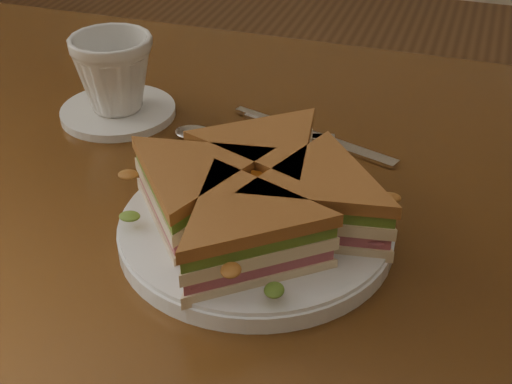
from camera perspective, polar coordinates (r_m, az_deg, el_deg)
table at (r=0.79m, az=0.86°, el=-5.46°), size 1.20×0.80×0.75m
plate at (r=0.66m, az=-0.00°, el=-3.05°), size 0.25×0.25×0.02m
sandwich_wedges at (r=0.64m, az=-0.00°, el=-0.38°), size 0.29×0.29×0.06m
crisps_mound at (r=0.64m, az=-0.00°, el=-0.67°), size 0.09×0.09×0.05m
spoon at (r=0.82m, az=-3.31°, el=4.61°), size 0.18×0.07×0.01m
knife at (r=0.82m, az=4.07°, el=4.61°), size 0.21×0.08×0.00m
saucer at (r=0.88m, az=-10.96°, el=6.33°), size 0.14×0.14×0.01m
coffee_cup at (r=0.86m, az=-11.31°, el=9.29°), size 0.10×0.10×0.09m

